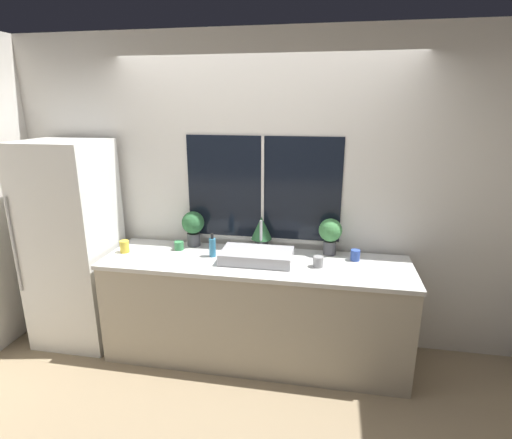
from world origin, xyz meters
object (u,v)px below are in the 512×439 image
object	(u,v)px
potted_plant_right	(330,233)
mug_grey	(318,262)
sink	(257,256)
mug_green	(179,246)
potted_plant_center	(262,231)
soap_bottle	(212,247)
potted_plant_left	(193,225)
mug_blue	(355,255)
mug_yellow	(125,247)
refrigerator	(73,245)

from	to	relation	value
potted_plant_right	mug_grey	size ratio (longest dim) A/B	3.67
sink	mug_green	distance (m)	0.73
potted_plant_center	mug_grey	bearing A→B (deg)	-30.43
potted_plant_center	mug_green	world-z (taller)	potted_plant_center
mug_green	soap_bottle	bearing A→B (deg)	-16.76
sink	potted_plant_left	size ratio (longest dim) A/B	1.83
soap_bottle	mug_blue	xyz separation A→B (m)	(1.17, 0.13, -0.04)
potted_plant_left	mug_green	distance (m)	0.22
sink	mug_yellow	bearing A→B (deg)	-179.55
potted_plant_left	mug_blue	size ratio (longest dim) A/B	3.51
potted_plant_left	potted_plant_right	distance (m)	1.20
potted_plant_right	potted_plant_left	bearing A→B (deg)	180.00
potted_plant_center	potted_plant_right	distance (m)	0.58
mug_yellow	mug_green	bearing A→B (deg)	18.33
mug_blue	mug_grey	bearing A→B (deg)	-147.11
potted_plant_left	potted_plant_center	bearing A→B (deg)	0.00
sink	potted_plant_left	bearing A→B (deg)	156.96
mug_green	mug_yellow	distance (m)	0.46
potted_plant_center	mug_yellow	distance (m)	1.18
soap_bottle	refrigerator	bearing A→B (deg)	-178.96
mug_blue	potted_plant_left	bearing A→B (deg)	175.75
refrigerator	potted_plant_center	xyz separation A→B (m)	(1.65, 0.25, 0.15)
potted_plant_left	soap_bottle	world-z (taller)	potted_plant_left
mug_grey	mug_green	xyz separation A→B (m)	(-1.21, 0.16, -0.00)
refrigerator	potted_plant_right	bearing A→B (deg)	6.50
soap_bottle	potted_plant_center	bearing A→B (deg)	31.69
mug_grey	soap_bottle	bearing A→B (deg)	175.93
refrigerator	sink	world-z (taller)	refrigerator
mug_blue	mug_yellow	distance (m)	1.94
potted_plant_right	mug_grey	world-z (taller)	potted_plant_right
soap_bottle	mug_blue	bearing A→B (deg)	6.20
refrigerator	potted_plant_left	size ratio (longest dim) A/B	5.81
soap_bottle	mug_grey	world-z (taller)	soap_bottle
potted_plant_left	mug_yellow	world-z (taller)	potted_plant_left
refrigerator	potted_plant_left	world-z (taller)	refrigerator
refrigerator	mug_green	distance (m)	0.95
potted_plant_right	soap_bottle	distance (m)	0.99
sink	potted_plant_center	world-z (taller)	potted_plant_center
potted_plant_center	soap_bottle	world-z (taller)	potted_plant_center
mug_grey	mug_yellow	size ratio (longest dim) A/B	0.82
refrigerator	mug_yellow	xyz separation A→B (m)	(0.51, -0.02, 0.03)
mug_grey	mug_yellow	distance (m)	1.64
potted_plant_right	soap_bottle	xyz separation A→B (m)	(-0.96, -0.23, -0.11)
potted_plant_center	mug_blue	bearing A→B (deg)	-7.53
sink	mug_green	size ratio (longest dim) A/B	7.08
potted_plant_right	mug_blue	world-z (taller)	potted_plant_right
mug_green	mug_blue	bearing A→B (deg)	1.00
refrigerator	soap_bottle	distance (m)	1.28
potted_plant_left	soap_bottle	size ratio (longest dim) A/B	1.56
potted_plant_right	mug_green	size ratio (longest dim) A/B	3.85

